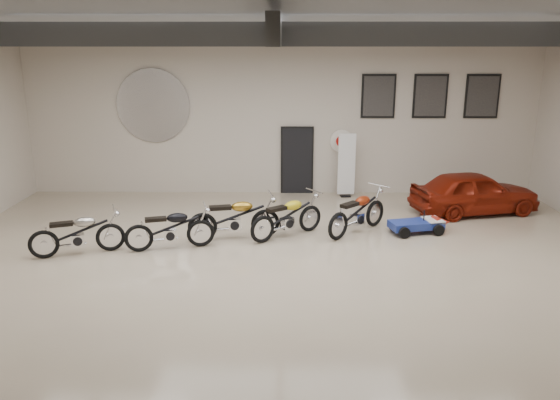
{
  "coord_description": "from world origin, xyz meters",
  "views": [
    {
      "loc": [
        0.12,
        -11.16,
        4.6
      ],
      "look_at": [
        0.0,
        1.2,
        1.1
      ],
      "focal_mm": 35.0,
      "sensor_mm": 36.0,
      "label": 1
    }
  ],
  "objects_px": {
    "motorcycle_black": "(170,228)",
    "vintage_car": "(474,192)",
    "motorcycle_red": "(357,211)",
    "motorcycle_gold": "(234,217)",
    "motorcycle_silver": "(77,232)",
    "go_kart": "(421,221)",
    "banner_stand": "(346,166)",
    "motorcycle_yellow": "(287,216)"
  },
  "relations": [
    {
      "from": "motorcycle_black",
      "to": "vintage_car",
      "type": "height_order",
      "value": "vintage_car"
    },
    {
      "from": "motorcycle_red",
      "to": "motorcycle_gold",
      "type": "bearing_deg",
      "value": 144.05
    },
    {
      "from": "motorcycle_gold",
      "to": "motorcycle_red",
      "type": "height_order",
      "value": "motorcycle_gold"
    },
    {
      "from": "motorcycle_gold",
      "to": "vintage_car",
      "type": "relative_size",
      "value": 0.62
    },
    {
      "from": "vintage_car",
      "to": "motorcycle_black",
      "type": "bearing_deg",
      "value": 97.0
    },
    {
      "from": "motorcycle_gold",
      "to": "motorcycle_red",
      "type": "relative_size",
      "value": 1.02
    },
    {
      "from": "motorcycle_silver",
      "to": "go_kart",
      "type": "xyz_separation_m",
      "value": [
        8.18,
        1.6,
        -0.23
      ]
    },
    {
      "from": "banner_stand",
      "to": "vintage_car",
      "type": "height_order",
      "value": "banner_stand"
    },
    {
      "from": "motorcycle_red",
      "to": "motorcycle_black",
      "type": "bearing_deg",
      "value": 149.81
    },
    {
      "from": "go_kart",
      "to": "motorcycle_silver",
      "type": "bearing_deg",
      "value": 177.77
    },
    {
      "from": "banner_stand",
      "to": "motorcycle_black",
      "type": "height_order",
      "value": "banner_stand"
    },
    {
      "from": "banner_stand",
      "to": "motorcycle_gold",
      "type": "height_order",
      "value": "banner_stand"
    },
    {
      "from": "banner_stand",
      "to": "motorcycle_gold",
      "type": "bearing_deg",
      "value": -130.82
    },
    {
      "from": "banner_stand",
      "to": "motorcycle_black",
      "type": "relative_size",
      "value": 0.97
    },
    {
      "from": "motorcycle_gold",
      "to": "motorcycle_silver",
      "type": "bearing_deg",
      "value": -174.14
    },
    {
      "from": "motorcycle_black",
      "to": "motorcycle_red",
      "type": "xyz_separation_m",
      "value": [
        4.52,
        1.21,
        0.04
      ]
    },
    {
      "from": "motorcycle_red",
      "to": "go_kart",
      "type": "xyz_separation_m",
      "value": [
        1.64,
        0.02,
        -0.27
      ]
    },
    {
      "from": "banner_stand",
      "to": "motorcycle_red",
      "type": "distance_m",
      "value": 3.48
    },
    {
      "from": "banner_stand",
      "to": "motorcycle_yellow",
      "type": "height_order",
      "value": "banner_stand"
    },
    {
      "from": "banner_stand",
      "to": "motorcycle_silver",
      "type": "distance_m",
      "value": 8.33
    },
    {
      "from": "vintage_car",
      "to": "go_kart",
      "type": "bearing_deg",
      "value": 119.14
    },
    {
      "from": "motorcycle_silver",
      "to": "motorcycle_red",
      "type": "distance_m",
      "value": 6.73
    },
    {
      "from": "banner_stand",
      "to": "motorcycle_red",
      "type": "height_order",
      "value": "banner_stand"
    },
    {
      "from": "motorcycle_yellow",
      "to": "go_kart",
      "type": "relative_size",
      "value": 1.27
    },
    {
      "from": "motorcycle_gold",
      "to": "vintage_car",
      "type": "bearing_deg",
      "value": 7.31
    },
    {
      "from": "banner_stand",
      "to": "motorcycle_black",
      "type": "xyz_separation_m",
      "value": [
        -4.6,
        -4.66,
        -0.46
      ]
    },
    {
      "from": "motorcycle_red",
      "to": "vintage_car",
      "type": "bearing_deg",
      "value": -18.95
    },
    {
      "from": "motorcycle_black",
      "to": "motorcycle_silver",
      "type": "bearing_deg",
      "value": 175.63
    },
    {
      "from": "motorcycle_gold",
      "to": "vintage_car",
      "type": "distance_m",
      "value": 6.98
    },
    {
      "from": "motorcycle_black",
      "to": "motorcycle_red",
      "type": "bearing_deg",
      "value": 0.33
    },
    {
      "from": "motorcycle_silver",
      "to": "motorcycle_black",
      "type": "xyz_separation_m",
      "value": [
        2.03,
        0.37,
        -0.0
      ]
    },
    {
      "from": "motorcycle_silver",
      "to": "motorcycle_black",
      "type": "height_order",
      "value": "motorcycle_silver"
    },
    {
      "from": "banner_stand",
      "to": "go_kart",
      "type": "distance_m",
      "value": 3.83
    },
    {
      "from": "motorcycle_gold",
      "to": "motorcycle_red",
      "type": "distance_m",
      "value": 3.12
    },
    {
      "from": "motorcycle_black",
      "to": "motorcycle_yellow",
      "type": "relative_size",
      "value": 0.97
    },
    {
      "from": "motorcycle_silver",
      "to": "motorcycle_yellow",
      "type": "height_order",
      "value": "motorcycle_yellow"
    },
    {
      "from": "motorcycle_yellow",
      "to": "vintage_car",
      "type": "bearing_deg",
      "value": -15.21
    },
    {
      "from": "motorcycle_black",
      "to": "motorcycle_red",
      "type": "distance_m",
      "value": 4.68
    },
    {
      "from": "motorcycle_yellow",
      "to": "vintage_car",
      "type": "relative_size",
      "value": 0.59
    },
    {
      "from": "motorcycle_red",
      "to": "vintage_car",
      "type": "xyz_separation_m",
      "value": [
        3.53,
        1.74,
        0.05
      ]
    },
    {
      "from": "motorcycle_yellow",
      "to": "banner_stand",
      "type": "bearing_deg",
      "value": 27.3
    },
    {
      "from": "motorcycle_gold",
      "to": "motorcycle_black",
      "type": "bearing_deg",
      "value": -165.15
    }
  ]
}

